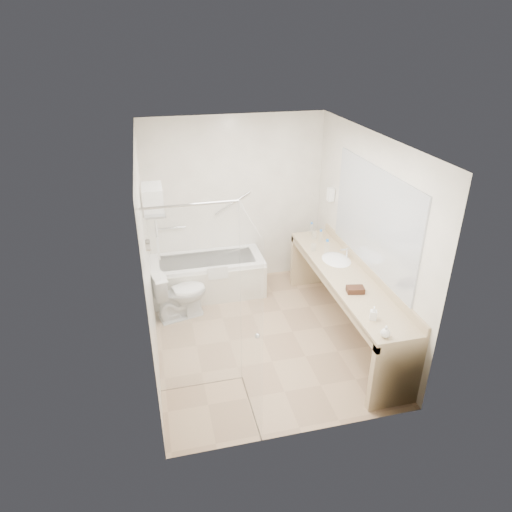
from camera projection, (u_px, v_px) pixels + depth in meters
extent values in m
plane|color=tan|center=(261.00, 336.00, 5.82)|extent=(3.20, 3.20, 0.00)
cube|color=silver|center=(263.00, 139.00, 4.71)|extent=(2.60, 3.20, 0.10)
cube|color=white|center=(235.00, 202.00, 6.66)|extent=(2.60, 0.10, 2.50)
cube|color=white|center=(308.00, 327.00, 3.87)|extent=(2.60, 0.10, 2.50)
cube|color=white|center=(147.00, 260.00, 4.99)|extent=(0.10, 3.20, 2.50)
cube|color=white|center=(366.00, 237.00, 5.54)|extent=(0.10, 3.20, 2.50)
cube|color=white|center=(208.00, 276.00, 6.68)|extent=(1.60, 0.70, 0.55)
cube|color=beige|center=(212.00, 289.00, 6.38)|extent=(1.60, 0.02, 0.50)
cube|color=silver|center=(218.00, 272.00, 6.30)|extent=(0.28, 0.06, 0.18)
cylinder|color=silver|center=(172.00, 228.00, 6.56)|extent=(0.40, 0.03, 0.03)
cylinder|color=silver|center=(232.00, 203.00, 6.61)|extent=(0.53, 0.03, 0.33)
cube|color=silver|center=(197.00, 304.00, 4.57)|extent=(0.90, 0.01, 2.10)
cube|color=silver|center=(251.00, 323.00, 4.27)|extent=(0.02, 0.90, 2.10)
cylinder|color=silver|center=(190.00, 205.00, 4.10)|extent=(0.90, 0.02, 0.02)
sphere|color=silver|center=(257.00, 336.00, 4.17)|extent=(0.05, 0.05, 0.05)
cylinder|color=silver|center=(148.00, 245.00, 3.69)|extent=(0.04, 0.10, 0.10)
cube|color=silver|center=(154.00, 209.00, 5.12)|extent=(0.24, 0.55, 0.02)
cylinder|color=silver|center=(156.00, 227.00, 5.22)|extent=(0.02, 0.55, 0.02)
cube|color=silver|center=(157.00, 240.00, 5.29)|extent=(0.03, 0.42, 0.32)
cube|color=silver|center=(153.00, 205.00, 5.10)|extent=(0.22, 0.40, 0.08)
cube|color=silver|center=(153.00, 197.00, 5.06)|extent=(0.22, 0.40, 0.08)
cube|color=silver|center=(152.00, 190.00, 5.02)|extent=(0.22, 0.40, 0.08)
cube|color=tan|center=(347.00, 276.00, 5.54)|extent=(0.55, 2.70, 0.05)
cube|color=tan|center=(367.00, 268.00, 5.56)|extent=(0.03, 2.70, 0.10)
cube|color=tan|center=(327.00, 283.00, 5.51)|extent=(0.04, 2.70, 0.08)
cube|color=tan|center=(396.00, 375.00, 4.59)|extent=(0.55, 0.08, 0.80)
cube|color=tan|center=(309.00, 260.00, 6.87)|extent=(0.55, 0.08, 0.80)
ellipsoid|color=white|center=(336.00, 262.00, 5.89)|extent=(0.40, 0.52, 0.14)
cylinder|color=silver|center=(347.00, 253.00, 5.88)|extent=(0.03, 0.03, 0.14)
cube|color=#AEB3BB|center=(373.00, 219.00, 5.27)|extent=(0.02, 2.00, 1.20)
cube|color=white|center=(331.00, 194.00, 6.35)|extent=(0.08, 0.10, 0.18)
imported|color=white|center=(180.00, 294.00, 6.08)|extent=(0.80, 0.57, 0.71)
cube|color=#402316|center=(355.00, 290.00, 5.14)|extent=(0.21, 0.16, 0.06)
imported|color=white|center=(373.00, 316.00, 4.66)|extent=(0.12, 0.17, 0.07)
imported|color=white|center=(386.00, 333.00, 4.39)|extent=(0.13, 0.15, 0.10)
cylinder|color=silver|center=(327.00, 248.00, 5.96)|extent=(0.07, 0.07, 0.19)
cylinder|color=blue|center=(327.00, 240.00, 5.91)|extent=(0.04, 0.04, 0.03)
cylinder|color=silver|center=(311.00, 229.00, 6.58)|extent=(0.06, 0.06, 0.16)
cylinder|color=blue|center=(312.00, 223.00, 6.54)|extent=(0.03, 0.03, 0.02)
cylinder|color=silver|center=(321.00, 237.00, 6.33)|extent=(0.06, 0.06, 0.16)
cylinder|color=blue|center=(321.00, 231.00, 6.29)|extent=(0.03, 0.03, 0.02)
cylinder|color=silver|center=(314.00, 235.00, 6.45)|extent=(0.10, 0.10, 0.10)
cylinder|color=silver|center=(314.00, 247.00, 6.10)|extent=(0.09, 0.09, 0.09)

